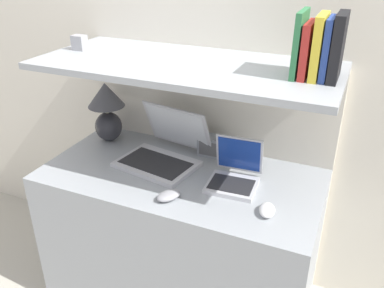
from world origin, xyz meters
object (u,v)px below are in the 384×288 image
(table_lamp, at_px, (107,108))
(book_red, at_px, (308,50))
(computer_mouse, at_px, (169,195))
(laptop_large, at_px, (164,151))
(book_green, at_px, (300,44))
(book_yellow, at_px, (319,47))
(shelf_gadget, at_px, (79,43))
(router_box, at_px, (212,146))
(book_blue, at_px, (328,49))
(second_mouse, at_px, (267,210))
(laptop_small, at_px, (234,175))
(book_black, at_px, (338,47))

(table_lamp, height_order, book_red, book_red)
(computer_mouse, bearing_deg, laptop_large, 120.45)
(book_green, bearing_deg, table_lamp, 173.71)
(book_yellow, height_order, shelf_gadget, book_yellow)
(table_lamp, relative_size, router_box, 2.51)
(router_box, relative_size, book_blue, 0.58)
(router_box, bearing_deg, book_green, -22.52)
(book_blue, xyz_separation_m, shelf_gadget, (-1.11, 0.00, -0.08))
(table_lamp, relative_size, second_mouse, 2.91)
(laptop_small, relative_size, book_yellow, 1.04)
(book_blue, distance_m, book_yellow, 0.03)
(second_mouse, relative_size, book_yellow, 0.48)
(second_mouse, distance_m, book_yellow, 0.65)
(shelf_gadget, bearing_deg, router_box, 15.15)
(shelf_gadget, bearing_deg, laptop_large, 1.64)
(laptop_small, height_order, book_yellow, book_yellow)
(book_black, height_order, book_blue, book_black)
(shelf_gadget, bearing_deg, book_red, 0.00)
(table_lamp, xyz_separation_m, book_black, (1.10, -0.11, 0.44))
(book_green, bearing_deg, book_red, 0.00)
(computer_mouse, bearing_deg, book_black, 26.31)
(table_lamp, relative_size, book_red, 1.60)
(table_lamp, xyz_separation_m, book_yellow, (1.04, -0.11, 0.44))
(laptop_large, bearing_deg, router_box, 38.79)
(router_box, xyz_separation_m, shelf_gadget, (-0.61, -0.16, 0.49))
(router_box, relative_size, book_green, 0.54)
(shelf_gadget, bearing_deg, laptop_small, -3.45)
(laptop_small, xyz_separation_m, router_box, (-0.19, 0.21, 0.01))
(table_lamp, bearing_deg, router_box, 5.83)
(table_lamp, xyz_separation_m, second_mouse, (0.95, -0.32, -0.17))
(laptop_large, relative_size, book_yellow, 1.81)
(laptop_large, relative_size, book_blue, 1.89)
(computer_mouse, bearing_deg, book_yellow, 29.29)
(table_lamp, bearing_deg, second_mouse, -18.48)
(book_yellow, distance_m, book_green, 0.07)
(router_box, bearing_deg, computer_mouse, -92.84)
(table_lamp, relative_size, book_black, 1.35)
(book_black, bearing_deg, laptop_small, -172.04)
(book_yellow, bearing_deg, table_lamp, 174.13)
(laptop_large, distance_m, book_red, 0.83)
(second_mouse, xyz_separation_m, book_green, (0.02, 0.21, 0.61))
(router_box, height_order, book_black, book_black)
(table_lamp, height_order, book_blue, book_blue)
(book_red, xyz_separation_m, book_green, (-0.03, 0.00, 0.02))
(second_mouse, distance_m, shelf_gadget, 1.14)
(table_lamp, relative_size, book_yellow, 1.39)
(book_blue, relative_size, book_green, 0.93)
(router_box, bearing_deg, book_black, -17.18)
(book_blue, bearing_deg, computer_mouse, -152.24)
(book_black, bearing_deg, book_blue, 180.00)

